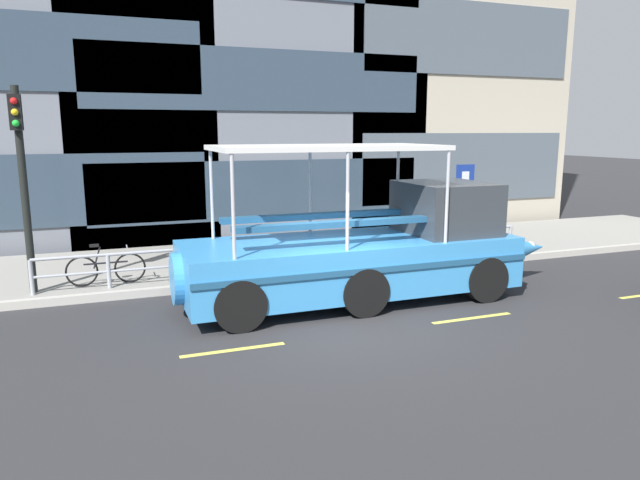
% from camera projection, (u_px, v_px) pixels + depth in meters
% --- Properties ---
extents(ground_plane, '(120.00, 120.00, 0.00)m').
position_uv_depth(ground_plane, '(346.00, 320.00, 11.30)').
color(ground_plane, '#2B2B2D').
extents(sidewalk, '(32.00, 4.80, 0.18)m').
position_uv_depth(sidewalk, '(269.00, 258.00, 16.43)').
color(sidewalk, gray).
rests_on(sidewalk, ground_plane).
extents(curb_edge, '(32.00, 0.18, 0.18)m').
position_uv_depth(curb_edge, '(296.00, 278.00, 14.14)').
color(curb_edge, '#B2ADA3').
rests_on(curb_edge, ground_plane).
extents(lane_centreline, '(25.80, 0.12, 0.01)m').
position_uv_depth(lane_centreline, '(362.00, 333.00, 10.61)').
color(lane_centreline, '#DBD64C').
rests_on(lane_centreline, ground_plane).
extents(curb_guardrail, '(12.58, 0.09, 0.80)m').
position_uv_depth(curb_guardrail, '(306.00, 250.00, 14.46)').
color(curb_guardrail, '#9EA0A8').
rests_on(curb_guardrail, sidewalk).
extents(traffic_light_pole, '(0.24, 0.46, 4.40)m').
position_uv_depth(traffic_light_pole, '(22.00, 171.00, 12.05)').
color(traffic_light_pole, black).
rests_on(traffic_light_pole, sidewalk).
extents(parking_sign, '(0.60, 0.12, 2.52)m').
position_uv_depth(parking_sign, '(464.00, 192.00, 16.70)').
color(parking_sign, '#4C4F54').
rests_on(parking_sign, sidewalk).
extents(leaned_bicycle, '(1.74, 0.46, 0.96)m').
position_uv_depth(leaned_bicycle, '(106.00, 269.00, 13.17)').
color(leaned_bicycle, black).
rests_on(leaned_bicycle, sidewalk).
extents(duck_tour_boat, '(9.02, 2.53, 3.37)m').
position_uv_depth(duck_tour_boat, '(373.00, 251.00, 12.64)').
color(duck_tour_boat, '#388CD1').
rests_on(duck_tour_boat, ground_plane).
extents(pedestrian_near_bow, '(0.35, 0.43, 1.78)m').
position_uv_depth(pedestrian_near_bow, '(419.00, 218.00, 16.18)').
color(pedestrian_near_bow, '#1E2338').
rests_on(pedestrian_near_bow, sidewalk).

